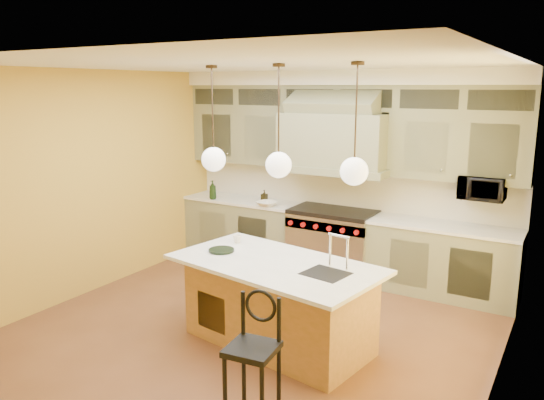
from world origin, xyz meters
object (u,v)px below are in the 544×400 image
Objects in this scene: microwave at (482,188)px; kitchen_island at (278,302)px; range at (333,242)px; counter_stool at (254,351)px.

kitchen_island is at bearing -123.05° from microwave.
kitchen_island is 3.00m from microwave.
kitchen_island is (0.40, -2.27, -0.01)m from range.
range is 2.18m from microwave.
microwave is (1.55, 2.38, 0.98)m from kitchen_island.
microwave is (1.95, 0.11, 0.96)m from range.
kitchen_island is 2.12× the size of counter_stool.
counter_stool is (0.90, -3.51, 0.13)m from range.
range is at bearing 109.35° from kitchen_island.
range is at bearing -176.88° from microwave.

